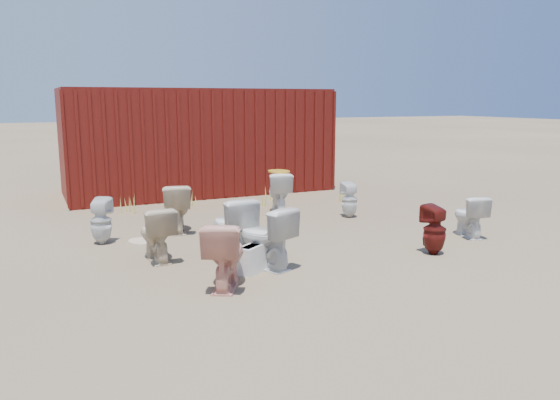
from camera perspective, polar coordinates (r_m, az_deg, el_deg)
name	(u,v)px	position (r m, az deg, el deg)	size (l,w,h in m)	color
ground	(296,241)	(8.46, 1.72, -4.34)	(100.00, 100.00, 0.00)	brown
shipping_container	(198,141)	(13.07, -8.60, 6.13)	(6.00, 2.40, 2.40)	#460C0B
toilet_front_a	(265,237)	(7.05, -1.53, -3.92)	(0.46, 0.80, 0.82)	silver
toilet_front_pink	(225,254)	(6.38, -5.80, -5.62)	(0.45, 0.78, 0.80)	#E69B85
toilet_front_c	(232,227)	(7.59, -5.03, -2.80)	(0.47, 0.83, 0.85)	white
toilet_front_maroon	(434,230)	(7.99, 15.84, -3.01)	(0.32, 0.32, 0.71)	#5A130F
toilet_front_e	(469,216)	(9.19, 19.16, -1.58)	(0.38, 0.66, 0.67)	white
toilet_back_a	(101,221)	(8.67, -18.20, -2.10)	(0.32, 0.32, 0.70)	silver
toilet_back_beige_left	(156,234)	(7.57, -12.81, -3.44)	(0.42, 0.74, 0.75)	beige
toilet_back_beige_right	(177,208)	(9.15, -10.73, -0.80)	(0.45, 0.79, 0.80)	beige
toilet_back_yellowlid	(279,192)	(10.52, -0.12, 0.81)	(0.44, 0.78, 0.79)	white
toilet_back_e	(349,200)	(10.19, 7.27, 0.03)	(0.30, 0.30, 0.66)	white
yellow_lid	(279,171)	(10.46, -0.12, 3.01)	(0.40, 0.50, 0.03)	gold
loose_tank	(254,258)	(6.97, -2.77, -6.09)	(0.50, 0.20, 0.35)	white
loose_lid_near	(283,224)	(9.58, 0.36, -2.49)	(0.38, 0.49, 0.02)	#BFB38A
loose_lid_far	(141,241)	(8.67, -14.29, -4.21)	(0.36, 0.47, 0.02)	beige
weed_clump_a	(126,204)	(10.90, -15.76, -0.44)	(0.36, 0.36, 0.34)	#BDC24D
weed_clump_b	(271,201)	(11.15, -0.92, -0.07)	(0.32, 0.32, 0.24)	#BDC24D
weed_clump_c	(342,194)	(11.88, 6.47, 0.61)	(0.36, 0.36, 0.28)	#BDC24D
weed_clump_d	(193,199)	(11.40, -9.08, 0.08)	(0.30, 0.30, 0.26)	#BDC24D
weed_clump_e	(274,193)	(12.02, -0.68, 0.75)	(0.34, 0.34, 0.26)	#BDC24D
weed_clump_f	(431,212)	(10.48, 15.47, -1.19)	(0.28, 0.28, 0.22)	#BDC24D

